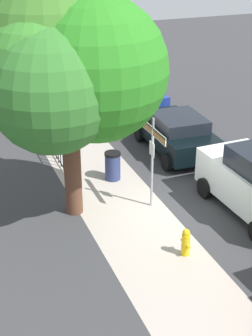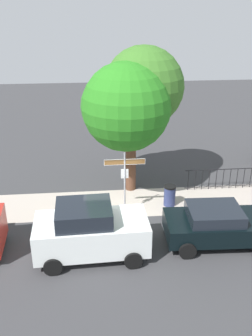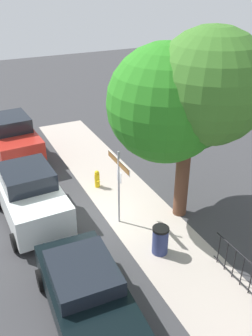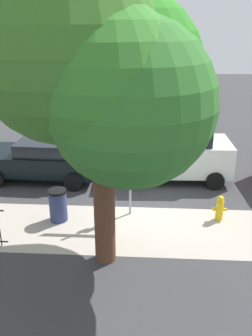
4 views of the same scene
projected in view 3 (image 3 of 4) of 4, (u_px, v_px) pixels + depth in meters
ground_plane at (104, 217)px, 13.82m from camera, size 60.00×60.00×0.00m
sidewalk_strip at (161, 238)px, 12.73m from camera, size 24.00×2.60×0.00m
street_sign at (119, 174)px, 12.65m from camera, size 1.73×0.07×2.87m
shade_tree at (190, 98)px, 12.04m from camera, size 4.77×4.92×6.86m
car_red at (13, 140)px, 17.52m from camera, size 4.20×2.34×2.18m
car_white at (31, 196)px, 13.22m from camera, size 4.12×2.26×2.06m
car_black at (86, 291)px, 9.60m from camera, size 4.20×2.24×1.50m
fire_hydrant at (97, 179)px, 15.59m from camera, size 0.42×0.22×0.78m
trash_bin at (160, 240)px, 11.88m from camera, size 0.55×0.55×0.98m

